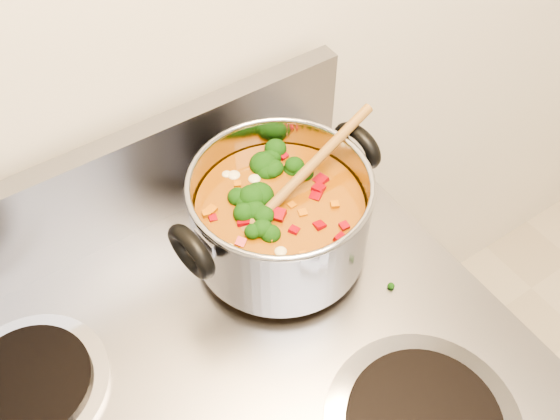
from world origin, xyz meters
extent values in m
cube|color=gray|center=(0.02, 1.46, 1.00)|extent=(0.74, 0.03, 0.16)
cylinder|color=#A5A5AD|center=(-0.16, 1.31, 0.92)|extent=(0.18, 0.18, 0.01)
cylinder|color=black|center=(-0.16, 1.31, 0.93)|extent=(0.15, 0.15, 0.01)
cylinder|color=#A5A5AD|center=(0.19, 1.31, 0.92)|extent=(0.18, 0.18, 0.01)
cylinder|color=black|center=(0.19, 1.31, 0.93)|extent=(0.15, 0.15, 0.01)
cylinder|color=#A4A4AC|center=(0.20, 1.30, 1.00)|extent=(0.23, 0.23, 0.12)
torus|color=#A4A4AC|center=(0.20, 1.30, 1.06)|extent=(0.23, 0.23, 0.01)
cylinder|color=#7F460B|center=(0.20, 1.30, 0.98)|extent=(0.21, 0.21, 0.08)
torus|color=black|center=(0.06, 1.29, 1.04)|extent=(0.03, 0.08, 0.08)
torus|color=black|center=(0.33, 1.32, 1.04)|extent=(0.03, 0.08, 0.08)
ellipsoid|color=black|center=(0.26, 1.24, 1.02)|extent=(0.04, 0.04, 0.03)
ellipsoid|color=black|center=(0.12, 1.25, 1.02)|extent=(0.04, 0.04, 0.03)
ellipsoid|color=black|center=(0.20, 1.38, 1.02)|extent=(0.04, 0.04, 0.03)
ellipsoid|color=black|center=(0.20, 1.24, 1.02)|extent=(0.04, 0.04, 0.03)
ellipsoid|color=black|center=(0.14, 1.34, 1.02)|extent=(0.04, 0.04, 0.03)
ellipsoid|color=black|center=(0.20, 1.22, 1.02)|extent=(0.04, 0.04, 0.03)
ellipsoid|color=black|center=(0.18, 1.29, 1.02)|extent=(0.04, 0.04, 0.03)
ellipsoid|color=black|center=(0.21, 1.34, 1.02)|extent=(0.04, 0.04, 0.03)
ellipsoid|color=#9A050D|center=(0.11, 1.30, 1.02)|extent=(0.01, 0.01, 0.01)
ellipsoid|color=#9A050D|center=(0.29, 1.29, 1.02)|extent=(0.01, 0.01, 0.01)
ellipsoid|color=#9A050D|center=(0.25, 1.30, 1.02)|extent=(0.01, 0.01, 0.01)
ellipsoid|color=#9A050D|center=(0.13, 1.32, 1.02)|extent=(0.01, 0.01, 0.01)
ellipsoid|color=#9A050D|center=(0.17, 1.29, 1.02)|extent=(0.01, 0.01, 0.01)
ellipsoid|color=#9A050D|center=(0.25, 1.26, 1.02)|extent=(0.01, 0.01, 0.01)
ellipsoid|color=#9A050D|center=(0.18, 1.34, 1.02)|extent=(0.01, 0.01, 0.01)
ellipsoid|color=#9A050D|center=(0.15, 1.27, 1.02)|extent=(0.01, 0.01, 0.01)
ellipsoid|color=#9A050D|center=(0.19, 1.35, 1.02)|extent=(0.01, 0.01, 0.01)
ellipsoid|color=#9A050D|center=(0.22, 1.28, 1.02)|extent=(0.01, 0.01, 0.01)
ellipsoid|color=#9A050D|center=(0.14, 1.29, 1.02)|extent=(0.01, 0.01, 0.01)
ellipsoid|color=#9A050D|center=(0.12, 1.32, 1.02)|extent=(0.01, 0.01, 0.01)
ellipsoid|color=#9A050D|center=(0.13, 1.29, 1.02)|extent=(0.01, 0.01, 0.01)
ellipsoid|color=#A25509|center=(0.22, 1.24, 1.02)|extent=(0.01, 0.01, 0.01)
ellipsoid|color=#A25509|center=(0.19, 1.28, 1.02)|extent=(0.01, 0.01, 0.01)
ellipsoid|color=#A25509|center=(0.13, 1.28, 1.02)|extent=(0.01, 0.01, 0.01)
ellipsoid|color=#A25509|center=(0.16, 1.35, 1.02)|extent=(0.01, 0.01, 0.01)
ellipsoid|color=#A25509|center=(0.19, 1.35, 1.02)|extent=(0.01, 0.01, 0.01)
ellipsoid|color=#A25509|center=(0.15, 1.24, 1.02)|extent=(0.01, 0.01, 0.01)
ellipsoid|color=#A25509|center=(0.18, 1.36, 1.02)|extent=(0.01, 0.01, 0.01)
ellipsoid|color=#A25509|center=(0.21, 1.27, 1.02)|extent=(0.01, 0.01, 0.01)
ellipsoid|color=#A25509|center=(0.28, 1.32, 1.02)|extent=(0.01, 0.01, 0.01)
ellipsoid|color=beige|center=(0.27, 1.34, 1.02)|extent=(0.02, 0.02, 0.01)
ellipsoid|color=beige|center=(0.15, 1.37, 1.02)|extent=(0.02, 0.02, 0.01)
ellipsoid|color=beige|center=(0.20, 1.27, 1.02)|extent=(0.02, 0.02, 0.01)
ellipsoid|color=beige|center=(0.21, 1.27, 1.02)|extent=(0.02, 0.02, 0.01)
ellipsoid|color=beige|center=(0.16, 1.28, 1.02)|extent=(0.02, 0.02, 0.01)
ellipsoid|color=beige|center=(0.24, 1.29, 1.02)|extent=(0.02, 0.02, 0.01)
ellipsoid|color=brown|center=(0.15, 1.30, 1.02)|extent=(0.07, 0.05, 0.03)
cylinder|color=brown|center=(0.25, 1.32, 1.05)|extent=(0.21, 0.05, 0.07)
ellipsoid|color=black|center=(0.34, 1.35, 0.92)|extent=(0.01, 0.01, 0.01)
ellipsoid|color=black|center=(0.30, 1.41, 0.92)|extent=(0.01, 0.01, 0.01)
ellipsoid|color=black|center=(0.16, 1.10, 0.92)|extent=(0.01, 0.01, 0.01)
ellipsoid|color=black|center=(0.21, 1.44, 0.92)|extent=(0.01, 0.01, 0.01)
camera|label=1|loc=(-0.08, 0.89, 1.62)|focal=40.00mm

